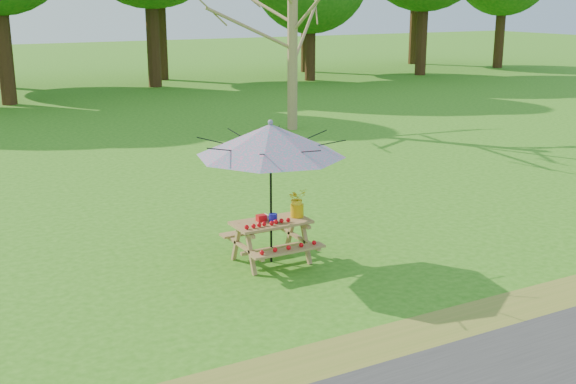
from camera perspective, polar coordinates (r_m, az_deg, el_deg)
ground at (r=12.68m, az=12.20°, el=-3.74°), size 120.00×120.00×0.00m
picnic_table at (r=11.29m, az=-1.33°, el=-3.99°), size 1.20×1.32×0.67m
patio_umbrella at (r=10.87m, az=-1.39°, el=4.12°), size 2.66×2.66×2.26m
produce_bins at (r=11.19m, az=-1.67°, el=-2.04°), size 0.28×0.34×0.13m
tomatoes_row at (r=10.96m, az=-1.61°, el=-2.51°), size 0.77×0.13×0.07m
flower_bucket at (r=11.34m, az=0.72°, el=-0.79°), size 0.31×0.27×0.46m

